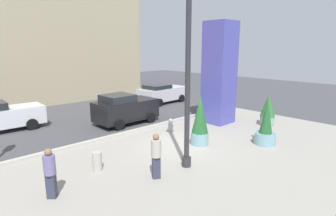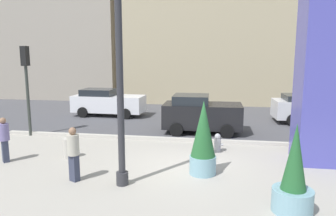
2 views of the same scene
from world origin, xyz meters
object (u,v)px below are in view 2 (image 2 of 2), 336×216
(lamp_post, at_px, (120,71))
(concrete_bollard, at_px, (68,148))
(fire_hydrant, at_px, (218,143))
(car_far_lane, at_px, (312,108))
(car_passing_lane, at_px, (201,114))
(pedestrian_by_curb, at_px, (73,152))
(pedestrian_crossing, at_px, (4,138))
(traffic_light_far_side, at_px, (26,76))
(art_pillar_blue, at_px, (322,77))
(potted_plant_by_pillar, at_px, (203,139))
(potted_plant_mid_plaza, at_px, (294,179))
(car_curb_east, at_px, (108,102))

(lamp_post, relative_size, concrete_bollard, 9.23)
(lamp_post, bearing_deg, fire_hydrant, 53.75)
(lamp_post, distance_m, car_far_lane, 13.16)
(concrete_bollard, xyz_separation_m, car_passing_lane, (4.64, 4.85, 0.56))
(fire_hydrant, relative_size, car_far_lane, 0.17)
(pedestrian_by_curb, bearing_deg, pedestrian_crossing, 158.97)
(traffic_light_far_side, relative_size, car_far_lane, 0.96)
(concrete_bollard, distance_m, car_far_lane, 13.41)
(art_pillar_blue, distance_m, pedestrian_crossing, 11.40)
(concrete_bollard, relative_size, traffic_light_far_side, 0.18)
(pedestrian_by_curb, bearing_deg, lamp_post, -1.89)
(art_pillar_blue, xyz_separation_m, fire_hydrant, (-3.52, 0.61, -2.70))
(potted_plant_by_pillar, relative_size, potted_plant_mid_plaza, 1.08)
(potted_plant_mid_plaza, bearing_deg, lamp_post, 168.99)
(car_far_lane, relative_size, car_curb_east, 0.97)
(pedestrian_by_curb, bearing_deg, car_curb_east, 104.45)
(fire_hydrant, relative_size, pedestrian_crossing, 0.46)
(art_pillar_blue, distance_m, potted_plant_mid_plaza, 4.90)
(lamp_post, bearing_deg, car_far_lane, 52.02)
(potted_plant_by_pillar, relative_size, car_far_lane, 0.55)
(car_curb_east, bearing_deg, pedestrian_crossing, -93.57)
(car_far_lane, distance_m, car_curb_east, 12.14)
(art_pillar_blue, bearing_deg, car_curb_east, 145.40)
(potted_plant_by_pillar, bearing_deg, potted_plant_mid_plaza, -43.14)
(car_far_lane, bearing_deg, pedestrian_crossing, -145.03)
(car_curb_east, bearing_deg, concrete_bollard, -80.10)
(concrete_bollard, xyz_separation_m, traffic_light_far_side, (-3.35, 2.85, 2.47))
(car_far_lane, bearing_deg, car_passing_lane, -151.75)
(pedestrian_by_curb, bearing_deg, potted_plant_mid_plaza, -8.77)
(traffic_light_far_side, relative_size, pedestrian_crossing, 2.58)
(lamp_post, xyz_separation_m, car_curb_east, (-4.19, 10.37, -2.52))
(car_passing_lane, bearing_deg, potted_plant_mid_plaza, -70.83)
(concrete_bollard, bearing_deg, car_passing_lane, 46.24)
(car_far_lane, distance_m, pedestrian_by_curb, 13.87)
(car_far_lane, height_order, pedestrian_by_curb, pedestrian_by_curb)
(traffic_light_far_side, bearing_deg, fire_hydrant, -7.53)
(fire_hydrant, distance_m, pedestrian_by_curb, 5.70)
(concrete_bollard, relative_size, car_far_lane, 0.17)
(potted_plant_by_pillar, height_order, concrete_bollard, potted_plant_by_pillar)
(car_curb_east, distance_m, pedestrian_crossing, 9.10)
(lamp_post, distance_m, traffic_light_far_side, 7.86)
(potted_plant_by_pillar, xyz_separation_m, car_passing_lane, (-0.41, 5.66, -0.23))
(potted_plant_by_pillar, distance_m, fire_hydrant, 2.65)
(potted_plant_mid_plaza, bearing_deg, car_passing_lane, 109.17)
(car_passing_lane, bearing_deg, pedestrian_crossing, -139.75)
(potted_plant_mid_plaza, xyz_separation_m, pedestrian_crossing, (-9.38, 2.19, 0.05))
(art_pillar_blue, relative_size, pedestrian_by_curb, 3.64)
(concrete_bollard, xyz_separation_m, pedestrian_crossing, (-2.01, -0.79, 0.53))
(car_curb_east, bearing_deg, fire_hydrant, -43.58)
(car_far_lane, distance_m, car_passing_lane, 6.86)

